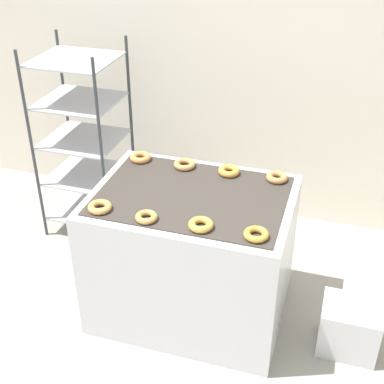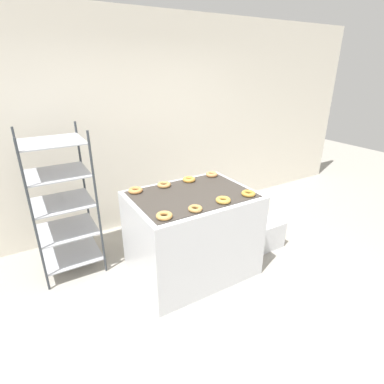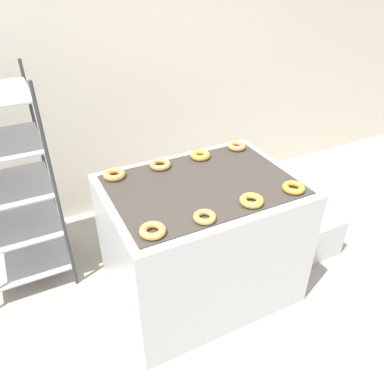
{
  "view_description": "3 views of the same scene",
  "coord_description": "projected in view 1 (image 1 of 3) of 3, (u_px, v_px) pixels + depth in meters",
  "views": [
    {
      "loc": [
        0.84,
        -2.0,
        2.69
      ],
      "look_at": [
        0.0,
        0.72,
        0.96
      ],
      "focal_mm": 50.0,
      "sensor_mm": 36.0,
      "label": 1
    },
    {
      "loc": [
        -1.45,
        -1.7,
        2.15
      ],
      "look_at": [
        0.0,
        0.72,
        0.96
      ],
      "focal_mm": 28.0,
      "sensor_mm": 36.0,
      "label": 2
    },
    {
      "loc": [
        -0.99,
        -1.09,
        2.2
      ],
      "look_at": [
        0.0,
        0.87,
        0.79
      ],
      "focal_mm": 35.0,
      "sensor_mm": 36.0,
      "label": 3
    }
  ],
  "objects": [
    {
      "name": "baking_rack_cart",
      "position": [
        84.0,
        139.0,
        4.32
      ],
      "size": [
        0.62,
        0.59,
        1.6
      ],
      "color": "#33383D",
      "rests_on": "ground_plane"
    },
    {
      "name": "fryer_machine",
      "position": [
        192.0,
        254.0,
        3.58
      ],
      "size": [
        1.26,
        0.93,
        0.94
      ],
      "color": "silver",
      "rests_on": "ground_plane"
    },
    {
      "name": "donut_near_right",
      "position": [
        256.0,
        234.0,
        2.94
      ],
      "size": [
        0.14,
        0.14,
        0.04
      ],
      "primitive_type": "torus",
      "color": "#BF8C36",
      "rests_on": "fryer_machine"
    },
    {
      "name": "donut_far_right",
      "position": [
        277.0,
        177.0,
        3.48
      ],
      "size": [
        0.14,
        0.14,
        0.04
      ],
      "primitive_type": "torus",
      "color": "#C3834C",
      "rests_on": "fryer_machine"
    },
    {
      "name": "donut_near_midright",
      "position": [
        201.0,
        225.0,
        3.02
      ],
      "size": [
        0.14,
        0.14,
        0.04
      ],
      "primitive_type": "torus",
      "color": "gold",
      "rests_on": "fryer_machine"
    },
    {
      "name": "donut_far_midleft",
      "position": [
        184.0,
        164.0,
        3.64
      ],
      "size": [
        0.15,
        0.15,
        0.04
      ],
      "primitive_type": "torus",
      "color": "tan",
      "rests_on": "fryer_machine"
    },
    {
      "name": "wall_back",
      "position": [
        244.0,
        57.0,
        4.25
      ],
      "size": [
        8.0,
        0.05,
        2.8
      ],
      "color": "silver",
      "rests_on": "ground_plane"
    },
    {
      "name": "donut_near_midleft",
      "position": [
        146.0,
        217.0,
        3.09
      ],
      "size": [
        0.13,
        0.13,
        0.04
      ],
      "primitive_type": "torus",
      "color": "#BB8949",
      "rests_on": "fryer_machine"
    },
    {
      "name": "donut_far_left",
      "position": [
        140.0,
        157.0,
        3.72
      ],
      "size": [
        0.15,
        0.15,
        0.04
      ],
      "primitive_type": "torus",
      "color": "#D28848",
      "rests_on": "fryer_machine"
    },
    {
      "name": "donut_near_left",
      "position": [
        100.0,
        207.0,
        3.18
      ],
      "size": [
        0.14,
        0.14,
        0.04
      ],
      "primitive_type": "torus",
      "color": "tan",
      "rests_on": "fryer_machine"
    },
    {
      "name": "donut_far_midright",
      "position": [
        229.0,
        171.0,
        3.56
      ],
      "size": [
        0.14,
        0.14,
        0.04
      ],
      "primitive_type": "torus",
      "color": "gold",
      "rests_on": "fryer_machine"
    },
    {
      "name": "glaze_bin",
      "position": [
        349.0,
        328.0,
        3.42
      ],
      "size": [
        0.37,
        0.3,
        0.34
      ],
      "color": "silver",
      "rests_on": "ground_plane"
    }
  ]
}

